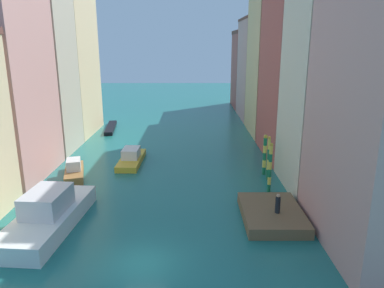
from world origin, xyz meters
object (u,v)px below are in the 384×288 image
(mooring_pole_1, at_px, (270,158))
(mooring_pole_2, at_px, (266,154))
(gondola_black, at_px, (112,128))
(motorboat_1, at_px, (76,170))
(waterfront_dock, at_px, (273,214))
(mooring_pole_0, at_px, (271,167))
(vaporetto_white, at_px, (50,215))
(motorboat_0, at_px, (133,158))
(person_on_dock, at_px, (279,204))

(mooring_pole_1, bearing_deg, mooring_pole_2, 92.51)
(gondola_black, distance_m, motorboat_1, 20.22)
(waterfront_dock, bearing_deg, mooring_pole_0, 80.93)
(mooring_pole_0, xyz_separation_m, vaporetto_white, (-16.59, -6.38, -1.29))
(motorboat_1, bearing_deg, mooring_pole_0, -11.82)
(motorboat_0, height_order, motorboat_1, motorboat_1)
(mooring_pole_2, bearing_deg, vaporetto_white, -147.57)
(gondola_black, height_order, motorboat_0, motorboat_0)
(mooring_pole_2, distance_m, motorboat_0, 14.12)
(waterfront_dock, distance_m, vaporetto_white, 15.84)
(gondola_black, bearing_deg, vaporetto_white, -85.83)
(person_on_dock, xyz_separation_m, motorboat_1, (-17.42, 9.47, -0.85))
(person_on_dock, xyz_separation_m, motorboat_0, (-12.60, 13.72, -0.89))
(person_on_dock, relative_size, motorboat_1, 0.26)
(person_on_dock, height_order, gondola_black, person_on_dock)
(mooring_pole_0, relative_size, gondola_black, 0.53)
(motorboat_0, bearing_deg, motorboat_1, -138.61)
(mooring_pole_1, relative_size, gondola_black, 0.51)
(person_on_dock, xyz_separation_m, mooring_pole_1, (1.04, 8.68, 0.70))
(mooring_pole_2, height_order, motorboat_0, mooring_pole_2)
(mooring_pole_1, xyz_separation_m, mooring_pole_2, (-0.06, 1.43, -0.08))
(gondola_black, xyz_separation_m, motorboat_1, (0.81, -20.20, 0.35))
(motorboat_1, bearing_deg, gondola_black, 92.29)
(person_on_dock, relative_size, mooring_pole_1, 0.34)
(waterfront_dock, height_order, mooring_pole_1, mooring_pole_1)
(waterfront_dock, relative_size, mooring_pole_2, 1.54)
(person_on_dock, height_order, motorboat_1, person_on_dock)
(mooring_pole_1, distance_m, vaporetto_white, 19.49)
(mooring_pole_2, bearing_deg, person_on_dock, -95.49)
(vaporetto_white, distance_m, gondola_black, 30.43)
(mooring_pole_1, bearing_deg, vaporetto_white, -151.24)
(mooring_pole_1, height_order, vaporetto_white, mooring_pole_1)
(waterfront_dock, xyz_separation_m, person_on_dock, (0.24, -0.60, 1.06))
(mooring_pole_2, height_order, vaporetto_white, mooring_pole_2)
(mooring_pole_0, bearing_deg, motorboat_0, 148.67)
(mooring_pole_2, distance_m, motorboat_1, 18.46)
(mooring_pole_0, height_order, motorboat_1, mooring_pole_0)
(waterfront_dock, bearing_deg, mooring_pole_2, 82.75)
(mooring_pole_2, relative_size, gondola_black, 0.48)
(mooring_pole_1, height_order, gondola_black, mooring_pole_1)
(mooring_pole_0, bearing_deg, waterfront_dock, -99.07)
(motorboat_1, bearing_deg, motorboat_0, 41.39)
(person_on_dock, height_order, vaporetto_white, vaporetto_white)
(mooring_pole_0, xyz_separation_m, mooring_pole_2, (0.40, 4.41, -0.18))
(waterfront_dock, bearing_deg, person_on_dock, -68.54)
(vaporetto_white, height_order, motorboat_0, vaporetto_white)
(mooring_pole_1, xyz_separation_m, motorboat_1, (-18.46, 0.79, -1.54))
(mooring_pole_1, xyz_separation_m, gondola_black, (-19.27, 20.99, -1.89))
(mooring_pole_1, distance_m, motorboat_0, 14.62)
(waterfront_dock, xyz_separation_m, vaporetto_white, (-15.78, -1.28, 0.56))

